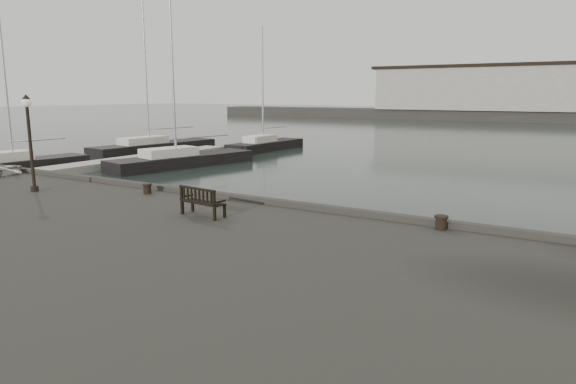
{
  "coord_description": "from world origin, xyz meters",
  "views": [
    {
      "loc": [
        9.18,
        -13.65,
        5.04
      ],
      "look_at": [
        1.22,
        -0.5,
        2.1
      ],
      "focal_mm": 32.0,
      "sensor_mm": 36.0,
      "label": 1
    }
  ],
  "objects_px": {
    "yacht_c": "(183,163)",
    "yacht_a": "(21,168)",
    "lamp_post": "(29,130)",
    "bollard_right": "(441,223)",
    "bench": "(203,207)",
    "bollard_left": "(147,189)",
    "yacht_d": "(266,148)",
    "yacht_b": "(155,149)"
  },
  "relations": [
    {
      "from": "yacht_b",
      "to": "yacht_d",
      "type": "relative_size",
      "value": 1.37
    },
    {
      "from": "bench",
      "to": "lamp_post",
      "type": "xyz_separation_m",
      "value": [
        -7.77,
        -0.21,
        1.97
      ]
    },
    {
      "from": "bollard_left",
      "to": "yacht_d",
      "type": "height_order",
      "value": "yacht_d"
    },
    {
      "from": "yacht_b",
      "to": "yacht_d",
      "type": "height_order",
      "value": "yacht_b"
    },
    {
      "from": "bollard_left",
      "to": "yacht_a",
      "type": "xyz_separation_m",
      "value": [
        -18.96,
        6.84,
        -1.5
      ]
    },
    {
      "from": "bollard_right",
      "to": "yacht_c",
      "type": "relative_size",
      "value": 0.03
    },
    {
      "from": "yacht_b",
      "to": "bench",
      "type": "bearing_deg",
      "value": -35.71
    },
    {
      "from": "bench",
      "to": "yacht_a",
      "type": "bearing_deg",
      "value": 165.56
    },
    {
      "from": "bollard_right",
      "to": "yacht_b",
      "type": "xyz_separation_m",
      "value": [
        -30.33,
        19.59,
        -1.5
      ]
    },
    {
      "from": "bollard_right",
      "to": "bench",
      "type": "bearing_deg",
      "value": -162.15
    },
    {
      "from": "yacht_b",
      "to": "yacht_a",
      "type": "bearing_deg",
      "value": -78.78
    },
    {
      "from": "lamp_post",
      "to": "yacht_d",
      "type": "xyz_separation_m",
      "value": [
        -8.59,
        28.13,
        -3.56
      ]
    },
    {
      "from": "yacht_c",
      "to": "yacht_a",
      "type": "bearing_deg",
      "value": -121.78
    },
    {
      "from": "bollard_right",
      "to": "yacht_b",
      "type": "bearing_deg",
      "value": 147.14
    },
    {
      "from": "lamp_post",
      "to": "yacht_a",
      "type": "bearing_deg",
      "value": 150.23
    },
    {
      "from": "lamp_post",
      "to": "bench",
      "type": "bearing_deg",
      "value": 1.52
    },
    {
      "from": "yacht_a",
      "to": "bollard_left",
      "type": "bearing_deg",
      "value": -13.64
    },
    {
      "from": "yacht_a",
      "to": "lamp_post",
      "type": "bearing_deg",
      "value": -23.57
    },
    {
      "from": "bench",
      "to": "yacht_d",
      "type": "relative_size",
      "value": 0.13
    },
    {
      "from": "bollard_right",
      "to": "lamp_post",
      "type": "relative_size",
      "value": 0.11
    },
    {
      "from": "yacht_a",
      "to": "yacht_c",
      "type": "xyz_separation_m",
      "value": [
        7.41,
        7.47,
        0.0
      ]
    },
    {
      "from": "yacht_b",
      "to": "yacht_c",
      "type": "height_order",
      "value": "yacht_b"
    },
    {
      "from": "bench",
      "to": "yacht_a",
      "type": "distance_m",
      "value": 24.43
    },
    {
      "from": "yacht_b",
      "to": "bollard_right",
      "type": "bearing_deg",
      "value": -26.55
    },
    {
      "from": "bench",
      "to": "bollard_right",
      "type": "height_order",
      "value": "bench"
    },
    {
      "from": "yacht_c",
      "to": "yacht_b",
      "type": "bearing_deg",
      "value": 159.16
    },
    {
      "from": "bench",
      "to": "yacht_a",
      "type": "height_order",
      "value": "yacht_a"
    },
    {
      "from": "yacht_a",
      "to": "yacht_b",
      "type": "xyz_separation_m",
      "value": [
        -1.13,
        13.2,
        0.01
      ]
    },
    {
      "from": "bollard_right",
      "to": "lamp_post",
      "type": "bearing_deg",
      "value": -170.96
    },
    {
      "from": "yacht_c",
      "to": "yacht_d",
      "type": "relative_size",
      "value": 1.26
    },
    {
      "from": "yacht_b",
      "to": "yacht_d",
      "type": "xyz_separation_m",
      "value": [
        7.64,
        6.3,
        -0.01
      ]
    },
    {
      "from": "bollard_left",
      "to": "yacht_c",
      "type": "relative_size",
      "value": 0.02
    },
    {
      "from": "yacht_c",
      "to": "bollard_left",
      "type": "bearing_deg",
      "value": -38.1
    },
    {
      "from": "bollard_left",
      "to": "yacht_c",
      "type": "bearing_deg",
      "value": 128.9
    },
    {
      "from": "yacht_d",
      "to": "bench",
      "type": "bearing_deg",
      "value": -57.99
    },
    {
      "from": "bollard_left",
      "to": "bollard_right",
      "type": "xyz_separation_m",
      "value": [
        10.24,
        0.44,
        0.01
      ]
    },
    {
      "from": "yacht_b",
      "to": "yacht_c",
      "type": "xyz_separation_m",
      "value": [
        8.55,
        -5.73,
        -0.0
      ]
    },
    {
      "from": "yacht_b",
      "to": "yacht_d",
      "type": "bearing_deg",
      "value": 45.81
    },
    {
      "from": "bollard_left",
      "to": "lamp_post",
      "type": "height_order",
      "value": "lamp_post"
    },
    {
      "from": "bollard_left",
      "to": "yacht_c",
      "type": "distance_m",
      "value": 18.44
    },
    {
      "from": "bollard_right",
      "to": "yacht_d",
      "type": "distance_m",
      "value": 34.46
    },
    {
      "from": "bollard_right",
      "to": "yacht_a",
      "type": "distance_m",
      "value": 29.93
    }
  ]
}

